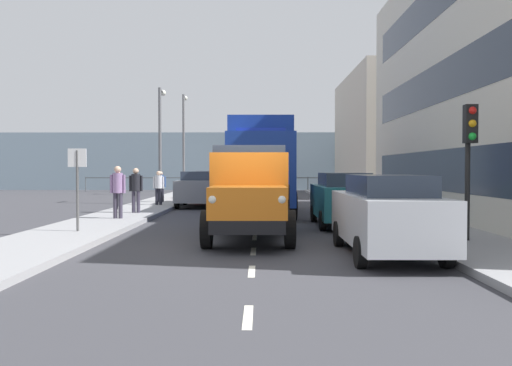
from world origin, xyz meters
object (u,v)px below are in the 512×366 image
Objects in this scene: pedestrian_by_lamp at (118,187)px; lamp_post_far at (184,135)px; pedestrian_near_railing at (159,185)px; car_teal_kerbside_1 at (343,198)px; traffic_light_near at (470,142)px; pedestrian_couple_a at (161,184)px; street_sign at (77,175)px; car_red_oppositeside_1 at (210,185)px; pedestrian_strolling at (118,187)px; truck_vintage_orange at (249,195)px; car_grey_oppositeside_0 at (199,188)px; pedestrian_couple_b at (136,186)px; lorry_cargo_blue at (261,163)px; lamp_post_promenade at (161,133)px; car_silver_kerbside_near at (386,214)px.

lamp_post_far is at bearing -92.52° from pedestrian_by_lamp.
car_teal_kerbside_1 is at bearing 133.31° from pedestrian_near_railing.
traffic_light_near is 26.67m from lamp_post_far.
traffic_light_near is (-10.01, 14.67, 1.41)m from pedestrian_couple_a.
car_red_oppositeside_1 is at bearing -96.83° from street_sign.
lamp_post_far is at bearing -88.70° from pedestrian_strolling.
truck_vintage_orange reaches higher than pedestrian_strolling.
pedestrian_couple_a is at bearing -32.20° from car_grey_oppositeside_0.
truck_vintage_orange is 3.60× the size of pedestrian_couple_a.
traffic_light_near is at bearing 140.59° from pedestrian_couple_b.
car_grey_oppositeside_0 is at bearing -77.64° from truck_vintage_orange.
traffic_light_near is at bearing 168.59° from truck_vintage_orange.
pedestrian_strolling is 1.04× the size of pedestrian_couple_b.
lorry_cargo_blue is (-0.29, -8.22, 0.90)m from truck_vintage_orange.
pedestrian_couple_b is (1.84, 5.33, 0.27)m from car_grey_oppositeside_0.
lorry_cargo_blue is 5.07m from pedestrian_couple_b.
pedestrian_near_railing is 0.50× the size of traffic_light_near.
truck_vintage_orange is 12.37m from pedestrian_near_railing.
lamp_post_far reaches higher than pedestrian_couple_b.
car_red_oppositeside_1 is 2.18× the size of pedestrian_strolling.
pedestrian_near_railing is at bearing 73.40° from car_red_oppositeside_1.
car_teal_kerbside_1 is at bearing 119.76° from lorry_cargo_blue.
car_red_oppositeside_1 is at bearing -98.33° from pedestrian_strolling.
pedestrian_couple_b is 0.29× the size of lamp_post_promenade.
lamp_post_far is (0.43, -18.93, 2.99)m from pedestrian_strolling.
pedestrian_strolling is at bearing -91.52° from street_sign.
car_silver_kerbside_near reaches higher than pedestrian_couple_a.
car_red_oppositeside_1 is at bearing -74.30° from car_silver_kerbside_near.
street_sign is (-0.25, 13.54, -2.04)m from lamp_post_promenade.
lamp_post_promenade reaches higher than truck_vintage_orange.
car_red_oppositeside_1 is 2.46× the size of pedestrian_by_lamp.
pedestrian_near_railing is (4.82, -3.29, -0.99)m from lorry_cargo_blue.
traffic_light_near is at bearing 150.09° from pedestrian_strolling.
street_sign is at bearing 83.17° from car_red_oppositeside_1.
car_teal_kerbside_1 is at bearing 126.20° from lamp_post_promenade.
pedestrian_couple_b is 0.54× the size of traffic_light_near.
car_teal_kerbside_1 is at bearing 172.49° from pedestrian_strolling.
lamp_post_promenade is at bearing 55.39° from car_red_oppositeside_1.
car_teal_kerbside_1 is 2.41× the size of pedestrian_strolling.
lamp_post_promenade is at bearing -70.98° from truck_vintage_orange.
truck_vintage_orange is at bearing 111.46° from pedestrian_near_railing.
lamp_post_far reaches higher than lorry_cargo_blue.
car_teal_kerbside_1 is 12.68m from pedestrian_couple_a.
pedestrian_by_lamp is (5.69, -8.71, -0.10)m from truck_vintage_orange.
pedestrian_strolling is at bearing 92.05° from lamp_post_promenade.
traffic_light_near is (-7.89, 13.33, 1.58)m from car_grey_oppositeside_0.
pedestrian_couple_a is (2.13, -1.34, 0.17)m from car_grey_oppositeside_0.
lamp_post_far is at bearing -87.56° from pedestrian_near_railing.
street_sign is (0.10, 3.74, 0.47)m from pedestrian_strolling.
pedestrian_by_lamp is 6.30m from lamp_post_promenade.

